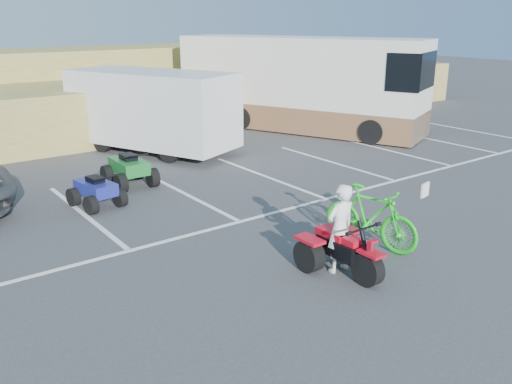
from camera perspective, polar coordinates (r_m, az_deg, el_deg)
ground at (r=10.66m, az=5.75°, el=-6.89°), size 100.00×100.00×0.00m
parking_stripes at (r=14.14m, az=-2.69°, el=-0.41°), size 28.00×5.16×0.01m
grass_embankment at (r=23.71m, az=-20.40°, el=9.55°), size 40.00×8.50×3.10m
red_trike_atv at (r=10.13m, az=9.24°, el=-8.44°), size 1.22×1.62×1.05m
rider at (r=9.88m, az=8.86°, el=-3.81°), size 0.61×0.40×1.67m
green_dirt_bike at (r=11.13m, az=11.95°, el=-2.57°), size 1.02×2.18×1.26m
cargo_trailer at (r=18.94m, az=-10.87°, el=8.61°), size 4.46×6.28×2.72m
rv_motorhome at (r=22.49m, az=4.59°, el=10.59°), size 6.33×10.27×3.63m
quad_atv_blue at (r=13.95m, az=-16.33°, el=-1.43°), size 1.15×1.43×0.85m
quad_atv_green at (r=15.44m, az=-13.08°, el=0.72°), size 1.16×1.54×0.99m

